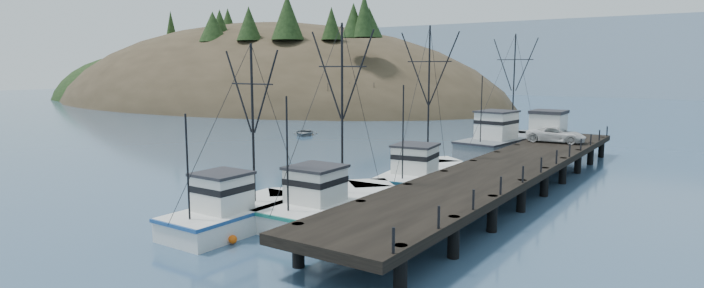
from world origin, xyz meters
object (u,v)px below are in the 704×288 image
trawler_far (422,174)px  work_vessel (505,143)px  pickup_truck (556,135)px  trawler_near (332,203)px  trawler_mid (243,212)px  pier_shed (548,125)px  motorboat (304,135)px  pier (508,168)px

trawler_far → work_vessel: 17.58m
work_vessel → pickup_truck: (5.61, -2.60, 1.49)m
trawler_near → trawler_mid: bearing=-122.7°
pickup_truck → trawler_mid: bearing=159.0°
work_vessel → pier_shed: bearing=-15.2°
trawler_mid → trawler_far: 15.84m
work_vessel → pier_shed: size_ratio=4.66×
trawler_near → motorboat: 39.62m
trawler_far → pier_shed: bearing=73.7°
trawler_near → motorboat: bearing=132.0°
pier → trawler_near: trawler_near is taller
trawler_far → motorboat: size_ratio=2.61×
trawler_near → pickup_truck: 26.79m
work_vessel → motorboat: 27.10m
work_vessel → pier_shed: work_vessel is taller
trawler_mid → pickup_truck: size_ratio=2.04×
pier → trawler_far: (-6.06, -1.37, -0.87)m
motorboat → trawler_far: bearing=-68.1°
pier → work_vessel: (-5.79, 16.20, -0.46)m
pier → trawler_near: (-6.37, -12.40, -0.87)m
trawler_far → work_vessel: size_ratio=0.82×
work_vessel → motorboat: (-27.06, 0.85, -1.23)m
trawler_near → work_vessel: (0.58, 28.60, 0.41)m
trawler_near → motorboat: trawler_near is taller
trawler_far → trawler_mid: bearing=-101.7°
pickup_truck → pier: bearing=176.3°
trawler_near → pier: bearing=62.8°
trawler_mid → pier_shed: 32.95m
trawler_mid → trawler_far: trawler_far is taller
trawler_near → trawler_far: 11.03m
pier → trawler_near: bearing=-117.2°
pier → trawler_mid: size_ratio=4.20×
pier → pier_shed: (-1.28, 14.98, 1.73)m
pickup_truck → motorboat: (-32.67, 3.46, -2.71)m
trawler_near → trawler_far: size_ratio=0.96×
trawler_mid → trawler_far: bearing=78.3°
trawler_mid → motorboat: trawler_mid is taller
work_vessel → pier: bearing=-70.3°
pier → pickup_truck: pickup_truck is taller
pier → pickup_truck: (-0.18, 13.60, 1.02)m
pickup_truck → motorboat: size_ratio=1.09×
trawler_mid → pier: bearing=61.3°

